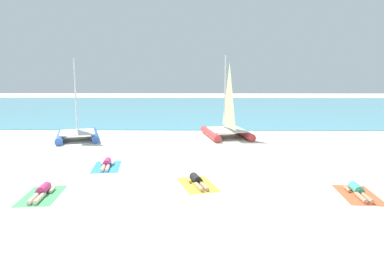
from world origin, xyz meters
The scene contains 12 objects.
ground_plane centered at (0.00, 10.00, 0.00)m, with size 120.00×120.00×0.00m, color silver.
ocean_water centered at (0.00, 32.06, 0.03)m, with size 120.00×40.00×0.05m, color #4C9EB7.
sailboat_red centered at (2.16, 9.52, 0.78)m, with size 3.26×4.42×5.24m.
sailboat_blue centered at (-7.09, 8.49, 0.74)m, with size 3.56×4.39×4.96m.
towel_leftmost centered at (-4.73, -1.26, 0.01)m, with size 1.10×1.90×0.01m, color #4CB266.
sunbather_leftmost centered at (-4.73, -1.20, 0.13)m, with size 0.59×1.57×0.30m.
towel_center_left centered at (-3.59, 2.22, 0.01)m, with size 1.10×1.90×0.01m, color #338CD8.
sunbather_center_left centered at (-3.60, 2.28, 0.13)m, with size 0.63×1.57×0.30m.
towel_center_right centered at (0.28, -0.07, 0.01)m, with size 1.10×1.90×0.01m, color yellow.
sunbather_center_right centered at (0.26, 0.00, 0.13)m, with size 0.84×1.54×0.30m.
towel_rightmost centered at (5.48, -1.03, 0.01)m, with size 1.10×1.90×0.01m, color #EA5933.
sunbather_rightmost centered at (5.49, -0.96, 0.13)m, with size 0.58×1.57×0.30m.
Camera 1 is at (0.27, -11.30, 3.74)m, focal length 30.77 mm.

